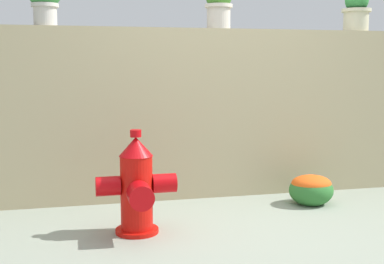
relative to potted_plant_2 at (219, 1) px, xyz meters
The scene contains 6 objects.
ground_plane 2.00m from the potted_plant_2, 91.92° to the right, with size 24.00×24.00×0.00m, color gray.
stone_wall 1.00m from the potted_plant_2, 132.89° to the left, with size 6.61×0.28×1.51m, color tan.
potted_plant_2 is the anchor object (origin of this frame).
potted_plant_3 1.38m from the potted_plant_2, ahead, with size 0.28×0.28×0.40m.
fire_hydrant 1.90m from the potted_plant_2, 132.70° to the right, with size 0.57×0.45×0.74m.
flower_bush_left 1.82m from the potted_plant_2, 36.29° to the right, with size 0.38×0.35×0.27m.
Camera 1 is at (-1.25, -3.45, 1.19)m, focal length 47.71 mm.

